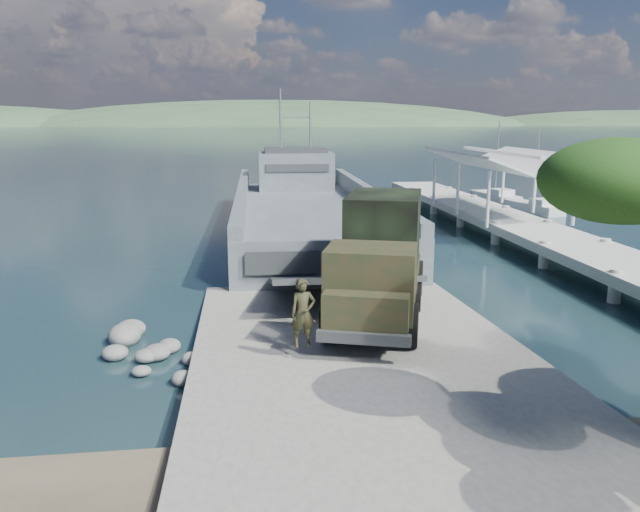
{
  "coord_description": "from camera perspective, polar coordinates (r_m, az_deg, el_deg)",
  "views": [
    {
      "loc": [
        -3.46,
        -18.48,
        7.33
      ],
      "look_at": [
        -0.32,
        6.0,
        1.82
      ],
      "focal_mm": 35.0,
      "sensor_mm": 36.0,
      "label": 1
    }
  ],
  "objects": [
    {
      "name": "sailboat_far",
      "position": [
        57.47,
        15.77,
        5.16
      ],
      "size": [
        2.52,
        6.13,
        7.24
      ],
      "rotation": [
        0.0,
        0.0,
        0.14
      ],
      "color": "silver",
      "rests_on": "ground"
    },
    {
      "name": "soldier",
      "position": [
        17.94,
        -1.56,
        -6.4
      ],
      "size": [
        0.78,
        0.56,
        1.99
      ],
      "primitive_type": "imported",
      "rotation": [
        0.0,
        0.0,
        0.12
      ],
      "color": "black",
      "rests_on": "boat_ramp"
    },
    {
      "name": "military_truck",
      "position": [
        21.87,
        5.49,
        -0.14
      ],
      "size": [
        5.2,
        9.19,
        4.09
      ],
      "rotation": [
        0.0,
        0.0,
        -0.31
      ],
      "color": "black",
      "rests_on": "boat_ramp"
    },
    {
      "name": "boat_ramp",
      "position": [
        19.17,
        3.65,
        -9.12
      ],
      "size": [
        10.0,
        18.0,
        0.5
      ],
      "primitive_type": "cube",
      "color": "slate",
      "rests_on": "ground"
    },
    {
      "name": "landing_craft",
      "position": [
        40.75,
        -1.31,
        3.41
      ],
      "size": [
        9.55,
        34.77,
        10.26
      ],
      "rotation": [
        0.0,
        0.0,
        -0.03
      ],
      "color": "#4C575A",
      "rests_on": "ground"
    },
    {
      "name": "sailboat_near",
      "position": [
        52.06,
        19.07,
        4.19
      ],
      "size": [
        2.73,
        5.76,
        6.76
      ],
      "rotation": [
        0.0,
        0.0,
        0.21
      ],
      "color": "silver",
      "rests_on": "ground"
    },
    {
      "name": "distant_headlands",
      "position": [
        580.99,
        -2.06,
        11.84
      ],
      "size": [
        1000.0,
        240.0,
        48.0
      ],
      "primitive_type": null,
      "color": "#2F4C30",
      "rests_on": "ground"
    },
    {
      "name": "shoreline_rocks",
      "position": [
        20.53,
        -14.66,
        -8.77
      ],
      "size": [
        3.2,
        5.6,
        0.9
      ],
      "primitive_type": null,
      "color": "#5E5E5B",
      "rests_on": "ground"
    },
    {
      "name": "ground",
      "position": [
        20.18,
        3.1,
        -8.74
      ],
      "size": [
        1400.0,
        1400.0,
        0.0
      ],
      "primitive_type": "plane",
      "color": "#173338",
      "rests_on": "ground"
    },
    {
      "name": "pier",
      "position": [
        41.12,
        16.41,
        4.05
      ],
      "size": [
        6.4,
        44.0,
        6.1
      ],
      "color": "#B4B3A9",
      "rests_on": "ground"
    }
  ]
}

